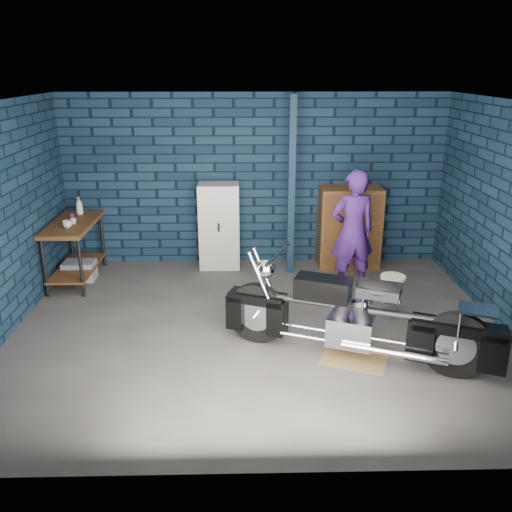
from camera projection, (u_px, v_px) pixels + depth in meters
The scene contains 15 objects.
ground at pixel (258, 329), 6.69m from camera, with size 6.00×6.00×0.00m, color #54524F.
room_walls at pixel (257, 168), 6.57m from camera, with size 6.02×5.01×2.71m.
support_post at pixel (291, 188), 8.09m from camera, with size 0.10×0.10×2.70m, color #112538.
workbench at pixel (76, 252), 8.06m from camera, with size 0.60×1.40×0.91m, color brown.
drip_mat at pixel (355, 358), 6.03m from camera, with size 0.71×0.53×0.01m, color brown.
motorcycle at pixel (358, 312), 5.84m from camera, with size 2.58×0.70×1.14m, color black, non-canonical shape.
person at pixel (352, 231), 7.60m from camera, with size 0.64×0.42×1.75m, color #431E73.
storage_bin at pixel (80, 271), 8.19m from camera, with size 0.46×0.33×0.29m, color gray.
locker at pixel (219, 226), 8.55m from camera, with size 0.63×0.45×1.35m, color silver.
tool_chest at pixel (349, 227), 8.61m from camera, with size 0.96×0.53×1.28m, color brown.
shop_stool at pixel (391, 297), 6.91m from camera, with size 0.31×0.31×0.57m, color beige, non-canonical shape.
cup_a at pixel (67, 224), 7.63m from camera, with size 0.13×0.13×0.10m, color beige.
cup_b at pixel (73, 221), 7.81m from camera, with size 0.09×0.09×0.08m, color beige.
mug_purple at pixel (72, 217), 8.02m from camera, with size 0.07×0.07×0.10m, color #5B1862.
bottle at pixel (79, 206), 8.29m from camera, with size 0.10×0.10×0.27m, color gray.
Camera 1 is at (-0.18, -6.00, 3.09)m, focal length 38.00 mm.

